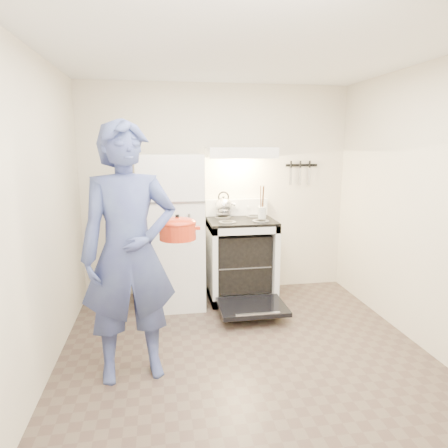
{
  "coord_description": "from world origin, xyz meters",
  "views": [
    {
      "loc": [
        -0.7,
        -2.96,
        1.81
      ],
      "look_at": [
        -0.05,
        1.0,
        1.0
      ],
      "focal_mm": 32.0,
      "sensor_mm": 36.0,
      "label": 1
    }
  ],
  "objects_px": {
    "stove_body": "(241,260)",
    "dutch_oven": "(178,231)",
    "tea_kettle": "(224,204)",
    "refrigerator": "(171,231)",
    "person": "(129,254)"
  },
  "relations": [
    {
      "from": "tea_kettle",
      "to": "dutch_oven",
      "type": "bearing_deg",
      "value": -114.88
    },
    {
      "from": "person",
      "to": "dutch_oven",
      "type": "bearing_deg",
      "value": 32.69
    },
    {
      "from": "refrigerator",
      "to": "person",
      "type": "bearing_deg",
      "value": -103.97
    },
    {
      "from": "stove_body",
      "to": "dutch_oven",
      "type": "distance_m",
      "value": 1.49
    },
    {
      "from": "tea_kettle",
      "to": "person",
      "type": "height_order",
      "value": "person"
    },
    {
      "from": "tea_kettle",
      "to": "dutch_oven",
      "type": "height_order",
      "value": "tea_kettle"
    },
    {
      "from": "refrigerator",
      "to": "tea_kettle",
      "type": "bearing_deg",
      "value": 20.97
    },
    {
      "from": "stove_body",
      "to": "dutch_oven",
      "type": "relative_size",
      "value": 2.4
    },
    {
      "from": "person",
      "to": "dutch_oven",
      "type": "height_order",
      "value": "person"
    },
    {
      "from": "refrigerator",
      "to": "dutch_oven",
      "type": "height_order",
      "value": "refrigerator"
    },
    {
      "from": "stove_body",
      "to": "tea_kettle",
      "type": "bearing_deg",
      "value": 127.81
    },
    {
      "from": "stove_body",
      "to": "person",
      "type": "relative_size",
      "value": 0.46
    },
    {
      "from": "stove_body",
      "to": "tea_kettle",
      "type": "xyz_separation_m",
      "value": [
        -0.17,
        0.22,
        0.64
      ]
    },
    {
      "from": "tea_kettle",
      "to": "dutch_oven",
      "type": "xyz_separation_m",
      "value": [
        -0.61,
        -1.32,
        -0.02
      ]
    },
    {
      "from": "refrigerator",
      "to": "dutch_oven",
      "type": "xyz_separation_m",
      "value": [
        0.03,
        -1.08,
        0.23
      ]
    }
  ]
}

